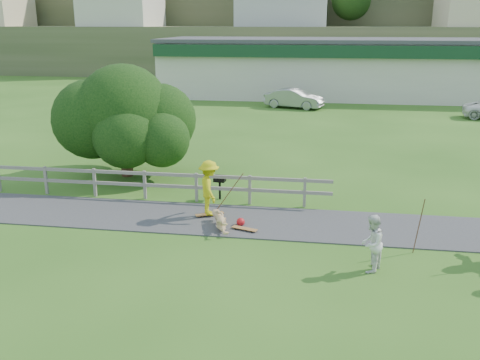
{
  "coord_description": "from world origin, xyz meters",
  "views": [
    {
      "loc": [
        2.57,
        -15.16,
        6.41
      ],
      "look_at": [
        -0.15,
        2.0,
        1.3
      ],
      "focal_mm": 40.0,
      "sensor_mm": 36.0,
      "label": 1
    }
  ],
  "objects": [
    {
      "name": "strip_mall",
      "position": [
        4.0,
        34.94,
        2.58
      ],
      "size": [
        32.5,
        10.75,
        5.1
      ],
      "color": "silver",
      "rests_on": "ground"
    },
    {
      "name": "helmet",
      "position": [
        0.01,
        1.07,
        0.14
      ],
      "size": [
        0.27,
        0.27,
        0.27
      ],
      "primitive_type": "sphere",
      "color": "red",
      "rests_on": "ground"
    },
    {
      "name": "path",
      "position": [
        0.0,
        1.5,
        0.02
      ],
      "size": [
        34.0,
        3.0,
        0.04
      ],
      "primitive_type": "cube",
      "color": "#373739",
      "rests_on": "ground"
    },
    {
      "name": "car_silver",
      "position": [
        0.17,
        26.84,
        0.75
      ],
      "size": [
        4.82,
        2.82,
        1.5
      ],
      "primitive_type": "imported",
      "rotation": [
        0.0,
        0.0,
        1.28
      ],
      "color": "gray",
      "rests_on": "ground"
    },
    {
      "name": "pole_spec_left",
      "position": [
        5.39,
        -0.26,
        0.83
      ],
      "size": [
        0.03,
        0.03,
        1.67
      ],
      "primitive_type": "cylinder",
      "color": "brown",
      "rests_on": "ground"
    },
    {
      "name": "fence",
      "position": [
        -4.62,
        3.3,
        0.72
      ],
      "size": [
        15.05,
        0.1,
        1.1
      ],
      "color": "slate",
      "rests_on": "ground"
    },
    {
      "name": "skater_rider",
      "position": [
        -1.18,
        1.76,
        0.95
      ],
      "size": [
        1.12,
        1.4,
        1.89
      ],
      "primitive_type": "imported",
      "rotation": [
        0.0,
        0.0,
        1.97
      ],
      "color": "gold",
      "rests_on": "ground"
    },
    {
      "name": "spectator_a",
      "position": [
        3.97,
        -1.66,
        0.79
      ],
      "size": [
        0.84,
        0.94,
        1.58
      ],
      "primitive_type": "imported",
      "rotation": [
        0.0,
        0.0,
        4.33
      ],
      "color": "silver",
      "rests_on": "ground"
    },
    {
      "name": "longboard_fallen",
      "position": [
        0.21,
        0.62,
        0.05
      ],
      "size": [
        0.88,
        0.47,
        0.1
      ],
      "primitive_type": null,
      "rotation": [
        0.0,
        0.0,
        -0.32
      ],
      "color": "#975D31",
      "rests_on": "ground"
    },
    {
      "name": "ground",
      "position": [
        0.0,
        0.0,
        0.0
      ],
      "size": [
        260.0,
        260.0,
        0.0
      ],
      "primitive_type": "plane",
      "color": "#2D5B1A",
      "rests_on": "ground"
    },
    {
      "name": "tree",
      "position": [
        -5.82,
        6.27,
        1.88
      ],
      "size": [
        6.43,
        6.43,
        3.75
      ],
      "primitive_type": null,
      "color": "black",
      "rests_on": "ground"
    },
    {
      "name": "longboard_rider",
      "position": [
        -1.18,
        1.76,
        0.05
      ],
      "size": [
        0.98,
        0.68,
        0.11
      ],
      "primitive_type": null,
      "rotation": [
        0.0,
        0.0,
        0.5
      ],
      "color": "#975D31",
      "rests_on": "ground"
    },
    {
      "name": "skater_fallen",
      "position": [
        -0.59,
        0.72,
        0.29
      ],
      "size": [
        1.63,
        0.92,
        0.58
      ],
      "primitive_type": "imported",
      "rotation": [
        0.0,
        0.0,
        0.36
      ],
      "color": "#DDB17A",
      "rests_on": "ground"
    },
    {
      "name": "bbq",
      "position": [
        -1.2,
        3.71,
        0.46
      ],
      "size": [
        0.45,
        0.36,
        0.92
      ],
      "primitive_type": null,
      "rotation": [
        0.0,
        0.0,
        -0.09
      ],
      "color": "black",
      "rests_on": "ground"
    },
    {
      "name": "pole_rider",
      "position": [
        -0.58,
        2.16,
        0.91
      ],
      "size": [
        0.03,
        0.03,
        1.82
      ],
      "primitive_type": "cylinder",
      "color": "brown",
      "rests_on": "ground"
    }
  ]
}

